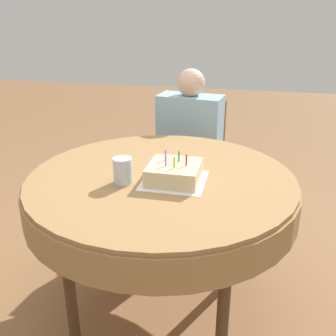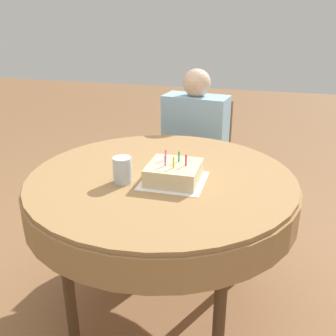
# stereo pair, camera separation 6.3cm
# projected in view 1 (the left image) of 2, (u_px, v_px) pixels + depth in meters

# --- Properties ---
(ground_plane) EXTENTS (12.00, 12.00, 0.00)m
(ground_plane) POSITION_uv_depth(u_px,v_px,m) (162.00, 310.00, 2.04)
(ground_plane) COLOR #8C603D
(dining_table) EXTENTS (1.21, 1.21, 0.77)m
(dining_table) POSITION_uv_depth(u_px,v_px,m) (161.00, 194.00, 1.79)
(dining_table) COLOR #9E7547
(dining_table) RESTS_ON ground_plane
(chair) EXTENTS (0.48, 0.48, 0.88)m
(chair) POSITION_uv_depth(u_px,v_px,m) (192.00, 159.00, 2.75)
(chair) COLOR brown
(chair) RESTS_ON ground_plane
(person) EXTENTS (0.44, 0.33, 1.11)m
(person) POSITION_uv_depth(u_px,v_px,m) (189.00, 137.00, 2.60)
(person) COLOR #DBB293
(person) RESTS_ON ground_plane
(napkin) EXTENTS (0.27, 0.27, 0.00)m
(napkin) POSITION_uv_depth(u_px,v_px,m) (174.00, 180.00, 1.70)
(napkin) COLOR white
(napkin) RESTS_ON dining_table
(birthday_cake) EXTENTS (0.22, 0.22, 0.12)m
(birthday_cake) POSITION_uv_depth(u_px,v_px,m) (174.00, 172.00, 1.69)
(birthday_cake) COLOR beige
(birthday_cake) RESTS_ON dining_table
(drinking_glass) EXTENTS (0.08, 0.08, 0.11)m
(drinking_glass) POSITION_uv_depth(u_px,v_px,m) (123.00, 171.00, 1.66)
(drinking_glass) COLOR silver
(drinking_glass) RESTS_ON dining_table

